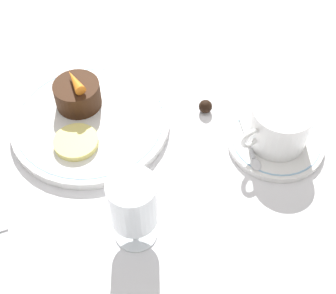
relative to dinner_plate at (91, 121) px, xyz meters
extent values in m
plane|color=white|center=(-0.04, 0.04, -0.01)|extent=(3.00, 3.00, 0.00)
cylinder|color=white|center=(0.00, 0.00, 0.00)|extent=(0.25, 0.25, 0.01)
torus|color=#8CB2D1|center=(0.00, 0.00, 0.00)|extent=(0.23, 0.23, 0.00)
cylinder|color=white|center=(-0.22, 0.18, 0.00)|extent=(0.15, 0.15, 0.01)
torus|color=#8CB2D1|center=(-0.22, 0.18, 0.00)|extent=(0.13, 0.13, 0.00)
cylinder|color=white|center=(-0.22, 0.18, 0.03)|extent=(0.09, 0.09, 0.07)
cylinder|color=#331E0F|center=(-0.22, 0.18, 0.04)|extent=(0.08, 0.08, 0.05)
torus|color=white|center=(-0.17, 0.18, 0.04)|extent=(0.04, 0.01, 0.03)
cube|color=silver|center=(-0.19, 0.16, 0.00)|extent=(0.04, 0.08, 0.00)
ellipsoid|color=silver|center=(-0.17, 0.20, 0.00)|extent=(0.02, 0.03, 0.00)
cylinder|color=silver|center=(0.03, 0.20, -0.01)|extent=(0.06, 0.06, 0.01)
cylinder|color=silver|center=(0.03, 0.20, 0.02)|extent=(0.01, 0.01, 0.04)
cylinder|color=silver|center=(0.03, 0.20, 0.07)|extent=(0.06, 0.06, 0.07)
cylinder|color=maroon|center=(0.03, 0.20, 0.06)|extent=(0.05, 0.05, 0.04)
cylinder|color=#381E0F|center=(0.00, -0.04, 0.03)|extent=(0.07, 0.07, 0.04)
cone|color=orange|center=(0.00, -0.04, 0.06)|extent=(0.02, 0.05, 0.02)
cylinder|color=#EFE075|center=(0.04, 0.04, 0.01)|extent=(0.07, 0.07, 0.01)
sphere|color=black|center=(-0.17, 0.07, 0.00)|extent=(0.02, 0.02, 0.02)
camera|label=1|loc=(0.15, 0.48, 0.55)|focal=50.00mm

